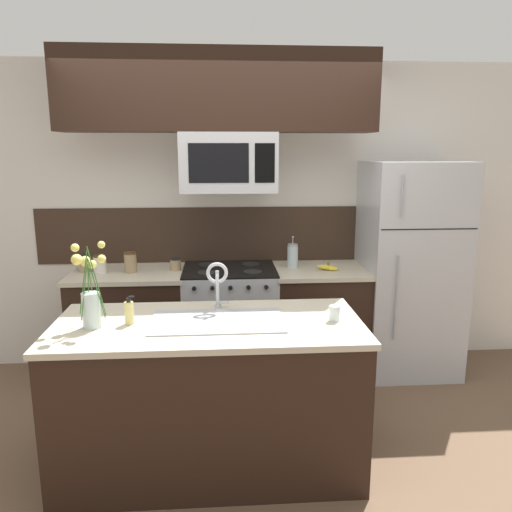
{
  "coord_description": "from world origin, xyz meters",
  "views": [
    {
      "loc": [
        -0.06,
        -3.08,
        1.88
      ],
      "look_at": [
        0.17,
        0.27,
        1.16
      ],
      "focal_mm": 35.0,
      "sensor_mm": 36.0,
      "label": 1
    }
  ],
  "objects": [
    {
      "name": "storage_jar_squat",
      "position": [
        -0.44,
        0.92,
        0.96
      ],
      "size": [
        0.09,
        0.09,
        0.1
      ],
      "color": "#997F5B",
      "rests_on": "back_counter_left"
    },
    {
      "name": "microwave",
      "position": [
        0.0,
        0.88,
        1.78
      ],
      "size": [
        0.74,
        0.4,
        0.45
      ],
      "color": "#B7BABF"
    },
    {
      "name": "island_counter",
      "position": [
        -0.14,
        -0.35,
        0.46
      ],
      "size": [
        1.77,
        0.81,
        0.91
      ],
      "color": "black",
      "rests_on": "ground"
    },
    {
      "name": "stove_range",
      "position": [
        0.0,
        0.9,
        0.46
      ],
      "size": [
        0.76,
        0.64,
        0.93
      ],
      "color": "#B7BABF",
      "rests_on": "ground"
    },
    {
      "name": "splash_band",
      "position": [
        0.0,
        1.22,
        1.15
      ],
      "size": [
        3.28,
        0.01,
        0.48
      ],
      "primitive_type": "cube",
      "color": "#332319",
      "rests_on": "rear_partition"
    },
    {
      "name": "ground_plane",
      "position": [
        0.0,
        0.0,
        0.0
      ],
      "size": [
        10.0,
        10.0,
        0.0
      ],
      "primitive_type": "plane",
      "color": "brown"
    },
    {
      "name": "storage_jar_tall",
      "position": [
        -1.17,
        0.93,
        0.98
      ],
      "size": [
        0.1,
        0.1,
        0.14
      ],
      "color": "#997F5B",
      "rests_on": "back_counter_left"
    },
    {
      "name": "spare_glass",
      "position": [
        0.58,
        -0.38,
        0.96
      ],
      "size": [
        0.06,
        0.06,
        0.09
      ],
      "color": "silver",
      "rests_on": "island_counter"
    },
    {
      "name": "banana_bunch",
      "position": [
        0.81,
        0.84,
        0.93
      ],
      "size": [
        0.19,
        0.12,
        0.08
      ],
      "color": "yellow",
      "rests_on": "back_counter_right"
    },
    {
      "name": "back_counter_left",
      "position": [
        -0.82,
        0.9,
        0.46
      ],
      "size": [
        0.92,
        0.65,
        0.91
      ],
      "color": "black",
      "rests_on": "ground"
    },
    {
      "name": "upper_cabinet_band",
      "position": [
        -0.07,
        0.85,
        2.31
      ],
      "size": [
        2.39,
        0.34,
        0.6
      ],
      "primitive_type": "cube",
      "color": "black"
    },
    {
      "name": "kitchen_sink",
      "position": [
        -0.09,
        -0.35,
        0.84
      ],
      "size": [
        0.76,
        0.43,
        0.16
      ],
      "color": "#ADAFB5",
      "rests_on": "island_counter"
    },
    {
      "name": "french_press",
      "position": [
        0.53,
        0.96,
        1.01
      ],
      "size": [
        0.09,
        0.09,
        0.27
      ],
      "color": "silver",
      "rests_on": "back_counter_right"
    },
    {
      "name": "back_counter_right",
      "position": [
        0.75,
        0.9,
        0.46
      ],
      "size": [
        0.78,
        0.65,
        0.91
      ],
      "color": "black",
      "rests_on": "ground"
    },
    {
      "name": "dish_soap_bottle",
      "position": [
        -0.59,
        -0.35,
        0.98
      ],
      "size": [
        0.06,
        0.05,
        0.16
      ],
      "color": "#DBCC75",
      "rests_on": "island_counter"
    },
    {
      "name": "sink_faucet",
      "position": [
        -0.09,
        -0.14,
        1.11
      ],
      "size": [
        0.14,
        0.14,
        0.31
      ],
      "color": "#B7BABF",
      "rests_on": "island_counter"
    },
    {
      "name": "storage_jar_short",
      "position": [
        -0.79,
        0.88,
        0.99
      ],
      "size": [
        0.1,
        0.1,
        0.17
      ],
      "color": "#997F5B",
      "rests_on": "back_counter_left"
    },
    {
      "name": "refrigerator",
      "position": [
        1.52,
        0.92,
        0.89
      ],
      "size": [
        0.78,
        0.74,
        1.79
      ],
      "color": "#B7BABF",
      "rests_on": "ground"
    },
    {
      "name": "rear_partition",
      "position": [
        0.3,
        1.28,
        1.3
      ],
      "size": [
        5.2,
        0.1,
        2.6
      ],
      "primitive_type": "cube",
      "color": "silver",
      "rests_on": "ground"
    },
    {
      "name": "flower_vase",
      "position": [
        -0.79,
        -0.39,
        1.07
      ],
      "size": [
        0.21,
        0.19,
        0.48
      ],
      "color": "silver",
      "rests_on": "island_counter"
    },
    {
      "name": "storage_jar_medium",
      "position": [
        -1.04,
        0.88,
        0.98
      ],
      "size": [
        0.1,
        0.1,
        0.14
      ],
      "color": "silver",
      "rests_on": "back_counter_left"
    }
  ]
}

